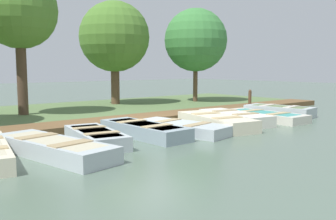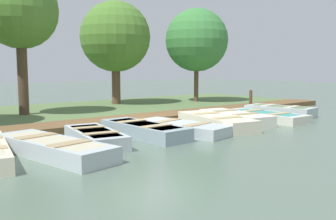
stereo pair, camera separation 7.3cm
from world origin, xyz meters
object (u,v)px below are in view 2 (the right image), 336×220
(rowboat_2, at_px, (95,137))
(rowboat_4, at_px, (182,127))
(rowboat_7, at_px, (265,116))
(rowboat_8, at_px, (280,111))
(rowboat_1, at_px, (53,147))
(park_tree_right, at_px, (197,40))
(rowboat_5, at_px, (216,121))
(park_tree_left, at_px, (20,12))
(park_tree_center, at_px, (115,37))
(rowboat_3, at_px, (144,130))
(mooring_post_far, at_px, (251,100))
(rowboat_6, at_px, (235,118))

(rowboat_2, bearing_deg, rowboat_4, 96.93)
(rowboat_7, bearing_deg, rowboat_8, 104.53)
(rowboat_1, bearing_deg, park_tree_right, 110.79)
(rowboat_5, distance_m, park_tree_left, 8.78)
(park_tree_left, distance_m, park_tree_center, 5.44)
(rowboat_3, xyz_separation_m, rowboat_5, (0.20, 2.88, 0.01))
(park_tree_center, bearing_deg, park_tree_left, -74.24)
(rowboat_8, bearing_deg, rowboat_4, -94.41)
(rowboat_8, bearing_deg, rowboat_1, -94.01)
(park_tree_center, bearing_deg, rowboat_7, 13.75)
(rowboat_2, relative_size, park_tree_right, 0.54)
(rowboat_2, distance_m, rowboat_5, 4.55)
(rowboat_5, height_order, park_tree_center, park_tree_center)
(rowboat_3, height_order, rowboat_4, rowboat_3)
(rowboat_8, relative_size, park_tree_center, 0.54)
(rowboat_2, height_order, mooring_post_far, mooring_post_far)
(rowboat_3, distance_m, rowboat_4, 1.31)
(rowboat_5, relative_size, rowboat_8, 1.20)
(rowboat_6, relative_size, park_tree_left, 0.56)
(rowboat_5, relative_size, park_tree_right, 0.66)
(rowboat_3, bearing_deg, rowboat_1, -79.81)
(rowboat_5, relative_size, mooring_post_far, 3.53)
(rowboat_3, bearing_deg, rowboat_7, 86.70)
(rowboat_4, height_order, park_tree_right, park_tree_right)
(rowboat_6, distance_m, park_tree_center, 8.45)
(rowboat_6, height_order, park_tree_left, park_tree_left)
(rowboat_5, distance_m, mooring_post_far, 5.76)
(rowboat_6, height_order, mooring_post_far, mooring_post_far)
(rowboat_1, xyz_separation_m, mooring_post_far, (-3.10, 11.06, 0.30))
(rowboat_7, xyz_separation_m, park_tree_left, (-6.45, -7.14, 4.05))
(rowboat_1, height_order, rowboat_4, rowboat_1)
(rowboat_3, xyz_separation_m, park_tree_center, (-7.80, 3.77, 3.38))
(rowboat_3, distance_m, park_tree_right, 10.65)
(rowboat_1, xyz_separation_m, rowboat_4, (-0.42, 4.34, -0.03))
(park_tree_center, bearing_deg, park_tree_right, 69.44)
(rowboat_4, height_order, park_tree_center, park_tree_center)
(rowboat_7, bearing_deg, mooring_post_far, 139.44)
(mooring_post_far, bearing_deg, rowboat_4, -68.27)
(mooring_post_far, xyz_separation_m, park_tree_center, (-5.37, -4.23, 3.08))
(park_tree_left, bearing_deg, park_tree_right, 89.33)
(rowboat_1, height_order, rowboat_6, rowboat_6)
(rowboat_1, xyz_separation_m, park_tree_left, (-7.00, 1.64, 4.01))
(rowboat_8, height_order, park_tree_left, park_tree_left)
(mooring_post_far, height_order, park_tree_right, park_tree_right)
(rowboat_2, relative_size, rowboat_6, 0.88)
(rowboat_6, bearing_deg, rowboat_7, 92.87)
(park_tree_center, xyz_separation_m, park_tree_right, (1.58, 4.21, -0.06))
(rowboat_1, height_order, rowboat_5, rowboat_5)
(rowboat_1, height_order, rowboat_7, rowboat_1)
(rowboat_1, height_order, rowboat_8, rowboat_8)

